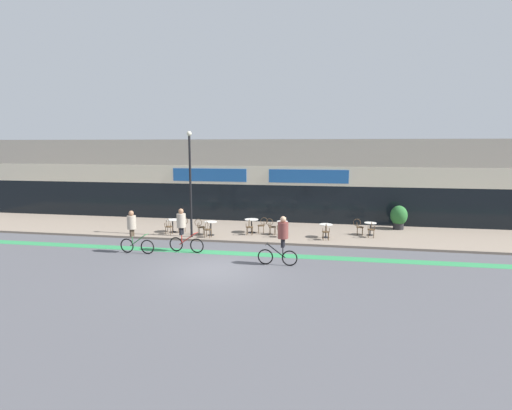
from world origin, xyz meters
The scene contains 26 objects.
ground_plane centered at (0.00, 0.00, 0.00)m, with size 120.00×120.00×0.00m, color #4C4C51.
sidewalk_slab centered at (0.00, 7.25, 0.06)m, with size 40.00×5.50×0.12m, color gray.
storefront_facade centered at (0.00, 11.96, 2.71)m, with size 40.00×4.06×5.44m.
bike_lane_stripe centered at (0.00, 2.54, 0.00)m, with size 36.00×0.70×0.01m, color #2D844C.
bistro_table_0 centered at (-4.22, 5.90, 0.65)m, with size 0.74×0.74×0.74m.
bistro_table_1 centered at (-1.85, 5.54, 0.67)m, with size 0.70×0.70×0.77m.
bistro_table_2 centered at (0.25, 6.58, 0.68)m, with size 0.79×0.79×0.78m.
bistro_table_3 centered at (2.04, 6.31, 0.66)m, with size 0.60×0.60×0.78m.
bistro_table_4 centered at (4.42, 6.09, 0.65)m, with size 0.71×0.71×0.73m.
bistro_table_5 centered at (6.84, 7.10, 0.62)m, with size 0.67×0.67×0.71m.
cafe_chair_0_near centered at (-4.22, 5.27, 0.64)m, with size 0.40×0.58×0.90m.
cafe_chair_0_side centered at (-3.60, 5.90, 0.64)m, with size 0.58×0.40×0.90m.
cafe_chair_1_near centered at (-1.85, 4.91, 0.64)m, with size 0.43×0.59×0.90m.
cafe_chair_1_side centered at (-2.47, 5.53, 0.64)m, with size 0.59×0.43×0.90m.
cafe_chair_2_near centered at (0.25, 5.95, 0.64)m, with size 0.41×0.58×0.90m.
cafe_chair_2_side centered at (0.87, 6.59, 0.64)m, with size 0.60×0.45×0.90m.
cafe_chair_3_near centered at (2.03, 5.68, 0.64)m, with size 0.45×0.60×0.90m.
cafe_chair_3_side centered at (1.41, 6.31, 0.64)m, with size 0.59×0.43×0.90m.
cafe_chair_4_near centered at (4.43, 5.47, 0.64)m, with size 0.43×0.59×0.90m.
cafe_chair_5_near centered at (6.83, 6.47, 0.64)m, with size 0.43×0.59×0.90m.
cafe_chair_5_side centered at (6.21, 7.10, 0.64)m, with size 0.58×0.41×0.90m.
planter_pot centered at (8.66, 9.08, 0.87)m, with size 0.98×0.98×1.41m.
lamp_post centered at (-2.78, 5.00, 3.37)m, with size 0.26×0.26×5.68m.
cyclist_0 centered at (-2.29, 2.38, 1.20)m, with size 1.78×0.54×2.10m.
cyclist_1 centered at (-4.49, 1.74, 1.15)m, with size 1.75×0.49×2.04m.
cyclist_2 centered at (2.60, 1.05, 1.25)m, with size 1.72×0.49×2.13m.
Camera 1 is at (4.45, -15.29, 5.08)m, focal length 28.00 mm.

